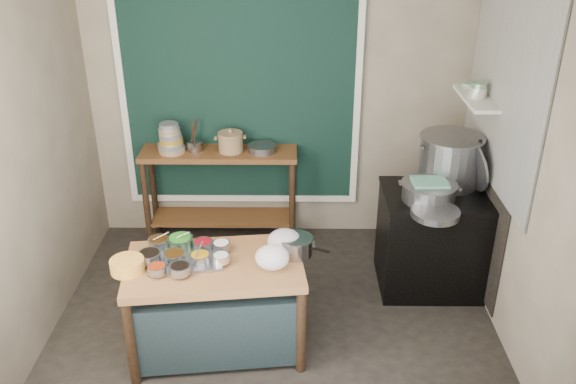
{
  "coord_description": "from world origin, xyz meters",
  "views": [
    {
      "loc": [
        0.15,
        -3.93,
        3.12
      ],
      "look_at": [
        0.1,
        0.25,
        1.04
      ],
      "focal_mm": 38.0,
      "sensor_mm": 36.0,
      "label": 1
    }
  ],
  "objects_px": {
    "yellow_basin": "(127,265)",
    "utensil_cup": "(195,145)",
    "back_counter": "(221,197)",
    "steamer": "(429,192)",
    "stock_pot": "(450,160)",
    "prep_table": "(217,306)",
    "stove_block": "(434,241)",
    "ceramic_crock": "(231,143)",
    "condiment_tray": "(185,259)",
    "saucepan": "(296,246)"
  },
  "relations": [
    {
      "from": "back_counter",
      "to": "saucepan",
      "type": "relative_size",
      "value": 5.71
    },
    {
      "from": "saucepan",
      "to": "yellow_basin",
      "type": "bearing_deg",
      "value": -144.97
    },
    {
      "from": "steamer",
      "to": "ceramic_crock",
      "type": "bearing_deg",
      "value": 153.46
    },
    {
      "from": "ceramic_crock",
      "to": "stock_pot",
      "type": "height_order",
      "value": "stock_pot"
    },
    {
      "from": "back_counter",
      "to": "stove_block",
      "type": "relative_size",
      "value": 1.61
    },
    {
      "from": "stove_block",
      "to": "condiment_tray",
      "type": "bearing_deg",
      "value": -157.61
    },
    {
      "from": "condiment_tray",
      "to": "utensil_cup",
      "type": "bearing_deg",
      "value": 95.3
    },
    {
      "from": "yellow_basin",
      "to": "steamer",
      "type": "bearing_deg",
      "value": 20.87
    },
    {
      "from": "stove_block",
      "to": "stock_pot",
      "type": "distance_m",
      "value": 0.71
    },
    {
      "from": "condiment_tray",
      "to": "ceramic_crock",
      "type": "height_order",
      "value": "ceramic_crock"
    },
    {
      "from": "condiment_tray",
      "to": "ceramic_crock",
      "type": "relative_size",
      "value": 2.12
    },
    {
      "from": "saucepan",
      "to": "utensil_cup",
      "type": "height_order",
      "value": "utensil_cup"
    },
    {
      "from": "condiment_tray",
      "to": "stock_pot",
      "type": "relative_size",
      "value": 0.94
    },
    {
      "from": "yellow_basin",
      "to": "utensil_cup",
      "type": "bearing_deg",
      "value": 82.26
    },
    {
      "from": "prep_table",
      "to": "steamer",
      "type": "height_order",
      "value": "steamer"
    },
    {
      "from": "stove_block",
      "to": "utensil_cup",
      "type": "distance_m",
      "value": 2.32
    },
    {
      "from": "yellow_basin",
      "to": "saucepan",
      "type": "height_order",
      "value": "saucepan"
    },
    {
      "from": "condiment_tray",
      "to": "yellow_basin",
      "type": "xyz_separation_m",
      "value": [
        -0.38,
        -0.14,
        0.03
      ]
    },
    {
      "from": "ceramic_crock",
      "to": "utensil_cup",
      "type": "bearing_deg",
      "value": 176.04
    },
    {
      "from": "prep_table",
      "to": "saucepan",
      "type": "height_order",
      "value": "saucepan"
    },
    {
      "from": "condiment_tray",
      "to": "saucepan",
      "type": "bearing_deg",
      "value": 6.34
    },
    {
      "from": "back_counter",
      "to": "yellow_basin",
      "type": "relative_size",
      "value": 6.14
    },
    {
      "from": "condiment_tray",
      "to": "stock_pot",
      "type": "distance_m",
      "value": 2.34
    },
    {
      "from": "yellow_basin",
      "to": "saucepan",
      "type": "relative_size",
      "value": 0.93
    },
    {
      "from": "condiment_tray",
      "to": "utensil_cup",
      "type": "xyz_separation_m",
      "value": [
        -0.14,
        1.56,
        0.24
      ]
    },
    {
      "from": "utensil_cup",
      "to": "yellow_basin",
      "type": "bearing_deg",
      "value": -97.74
    },
    {
      "from": "stove_block",
      "to": "saucepan",
      "type": "xyz_separation_m",
      "value": [
        -1.19,
        -0.73,
        0.39
      ]
    },
    {
      "from": "stove_block",
      "to": "ceramic_crock",
      "type": "distance_m",
      "value": 2.02
    },
    {
      "from": "stock_pot",
      "to": "prep_table",
      "type": "bearing_deg",
      "value": -150.42
    },
    {
      "from": "saucepan",
      "to": "utensil_cup",
      "type": "relative_size",
      "value": 1.62
    },
    {
      "from": "saucepan",
      "to": "stock_pot",
      "type": "distance_m",
      "value": 1.62
    },
    {
      "from": "yellow_basin",
      "to": "stock_pot",
      "type": "bearing_deg",
      "value": 25.43
    },
    {
      "from": "back_counter",
      "to": "saucepan",
      "type": "bearing_deg",
      "value": -63.88
    },
    {
      "from": "utensil_cup",
      "to": "stock_pot",
      "type": "bearing_deg",
      "value": -13.62
    },
    {
      "from": "ceramic_crock",
      "to": "steamer",
      "type": "bearing_deg",
      "value": -26.54
    },
    {
      "from": "yellow_basin",
      "to": "utensil_cup",
      "type": "relative_size",
      "value": 1.51
    },
    {
      "from": "yellow_basin",
      "to": "saucepan",
      "type": "bearing_deg",
      "value": 11.21
    },
    {
      "from": "saucepan",
      "to": "stove_block",
      "type": "bearing_deg",
      "value": 55.28
    },
    {
      "from": "prep_table",
      "to": "condiment_tray",
      "type": "relative_size",
      "value": 2.44
    },
    {
      "from": "yellow_basin",
      "to": "stock_pot",
      "type": "relative_size",
      "value": 0.43
    },
    {
      "from": "utensil_cup",
      "to": "back_counter",
      "type": "bearing_deg",
      "value": -4.74
    },
    {
      "from": "prep_table",
      "to": "condiment_tray",
      "type": "bearing_deg",
      "value": 163.26
    },
    {
      "from": "yellow_basin",
      "to": "ceramic_crock",
      "type": "distance_m",
      "value": 1.79
    },
    {
      "from": "yellow_basin",
      "to": "saucepan",
      "type": "distance_m",
      "value": 1.19
    },
    {
      "from": "stock_pot",
      "to": "saucepan",
      "type": "bearing_deg",
      "value": -144.02
    },
    {
      "from": "condiment_tray",
      "to": "yellow_basin",
      "type": "relative_size",
      "value": 2.17
    },
    {
      "from": "prep_table",
      "to": "saucepan",
      "type": "relative_size",
      "value": 4.92
    },
    {
      "from": "yellow_basin",
      "to": "steamer",
      "type": "relative_size",
      "value": 0.52
    },
    {
      "from": "stock_pot",
      "to": "ceramic_crock",
      "type": "bearing_deg",
      "value": 164.73
    },
    {
      "from": "back_counter",
      "to": "yellow_basin",
      "type": "height_order",
      "value": "back_counter"
    }
  ]
}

